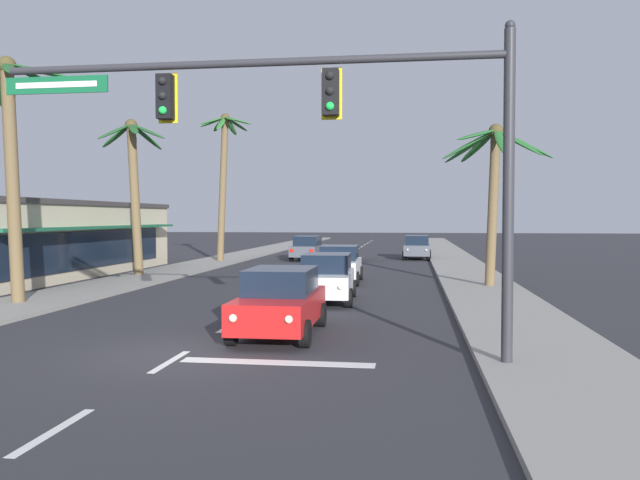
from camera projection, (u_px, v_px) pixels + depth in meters
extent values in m
plane|color=#2D2D33|center=(184.00, 353.00, 13.87)|extent=(220.00, 220.00, 0.00)
cube|color=gray|center=(468.00, 274.00, 32.55)|extent=(3.20, 110.00, 0.14)
cube|color=gray|center=(176.00, 270.00, 34.75)|extent=(3.20, 110.00, 0.14)
cube|color=silver|center=(54.00, 431.00, 8.81)|extent=(0.16, 2.00, 0.01)
cube|color=silver|center=(170.00, 361.00, 13.06)|extent=(0.16, 2.00, 0.01)
cube|color=silver|center=(229.00, 326.00, 17.31)|extent=(0.16, 2.00, 0.01)
cube|color=silver|center=(265.00, 305.00, 21.55)|extent=(0.16, 2.00, 0.01)
cube|color=silver|center=(289.00, 290.00, 25.80)|extent=(0.16, 2.00, 0.01)
cube|color=silver|center=(306.00, 280.00, 30.05)|extent=(0.16, 2.00, 0.01)
cube|color=silver|center=(319.00, 272.00, 34.30)|extent=(0.16, 2.00, 0.01)
cube|color=silver|center=(329.00, 266.00, 38.55)|extent=(0.16, 2.00, 0.01)
cube|color=silver|center=(337.00, 261.00, 42.80)|extent=(0.16, 2.00, 0.01)
cube|color=silver|center=(344.00, 257.00, 47.05)|extent=(0.16, 2.00, 0.01)
cube|color=silver|center=(349.00, 254.00, 51.30)|extent=(0.16, 2.00, 0.01)
cube|color=silver|center=(354.00, 251.00, 55.54)|extent=(0.16, 2.00, 0.01)
cube|color=silver|center=(358.00, 249.00, 59.79)|extent=(0.16, 2.00, 0.01)
cube|color=silver|center=(362.00, 247.00, 64.04)|extent=(0.16, 2.00, 0.01)
cube|color=silver|center=(365.00, 245.00, 68.29)|extent=(0.16, 2.00, 0.01)
cube|color=silver|center=(367.00, 243.00, 72.54)|extent=(0.16, 2.00, 0.01)
cube|color=silver|center=(370.00, 242.00, 76.79)|extent=(0.16, 2.00, 0.01)
cube|color=silver|center=(372.00, 241.00, 81.04)|extent=(0.16, 2.00, 0.01)
cube|color=silver|center=(277.00, 362.00, 12.97)|extent=(4.00, 0.44, 0.01)
cylinder|color=#2D2D33|center=(508.00, 200.00, 12.31)|extent=(0.22, 0.22, 6.59)
cylinder|color=#2D2D33|center=(247.00, 63.00, 12.95)|extent=(10.40, 0.16, 0.16)
sphere|color=#2D2D33|center=(510.00, 25.00, 12.20)|extent=(0.20, 0.20, 0.20)
cube|color=black|center=(331.00, 92.00, 12.71)|extent=(0.32, 0.26, 0.92)
sphere|color=black|center=(330.00, 76.00, 12.56)|extent=(0.17, 0.17, 0.17)
sphere|color=black|center=(330.00, 91.00, 12.57)|extent=(0.17, 0.17, 0.17)
sphere|color=#1EE54C|center=(330.00, 106.00, 12.58)|extent=(0.17, 0.17, 0.17)
cube|color=yellow|center=(332.00, 94.00, 12.87)|extent=(0.42, 0.03, 1.04)
cube|color=black|center=(165.00, 97.00, 13.20)|extent=(0.32, 0.26, 0.92)
sphere|color=black|center=(162.00, 81.00, 13.05)|extent=(0.17, 0.17, 0.17)
sphere|color=black|center=(163.00, 96.00, 13.06)|extent=(0.17, 0.17, 0.17)
sphere|color=#1EE54C|center=(163.00, 110.00, 13.07)|extent=(0.17, 0.17, 0.17)
cube|color=yellow|center=(168.00, 98.00, 13.36)|extent=(0.42, 0.03, 1.04)
cube|color=#146038|center=(57.00, 85.00, 13.55)|extent=(2.31, 0.05, 0.36)
cube|color=white|center=(56.00, 85.00, 13.52)|extent=(1.85, 0.01, 0.12)
cube|color=red|center=(280.00, 308.00, 15.95)|extent=(1.80, 4.32, 0.72)
cube|color=black|center=(281.00, 281.00, 16.08)|extent=(1.62, 2.21, 0.64)
cylinder|color=black|center=(305.00, 334.00, 14.44)|extent=(0.23, 0.64, 0.64)
cylinder|color=black|center=(231.00, 332.00, 14.67)|extent=(0.23, 0.64, 0.64)
cylinder|color=black|center=(321.00, 315.00, 17.26)|extent=(0.23, 0.64, 0.64)
cylinder|color=black|center=(259.00, 313.00, 17.48)|extent=(0.23, 0.64, 0.64)
sphere|color=#F9EFC6|center=(289.00, 319.00, 13.72)|extent=(0.18, 0.18, 0.18)
sphere|color=#F9EFC6|center=(233.00, 318.00, 13.88)|extent=(0.18, 0.18, 0.18)
cube|color=red|center=(318.00, 294.00, 18.00)|extent=(0.24, 0.06, 0.20)
cube|color=red|center=(272.00, 294.00, 18.17)|extent=(0.24, 0.06, 0.20)
cube|color=silver|center=(327.00, 282.00, 22.35)|extent=(1.95, 4.37, 0.72)
cube|color=black|center=(327.00, 263.00, 22.47)|extent=(1.70, 2.27, 0.64)
cylinder|color=black|center=(349.00, 298.00, 20.86)|extent=(0.25, 0.65, 0.64)
cylinder|color=black|center=(297.00, 297.00, 21.03)|extent=(0.25, 0.65, 0.64)
cylinder|color=black|center=(353.00, 288.00, 23.69)|extent=(0.25, 0.65, 0.64)
cylinder|color=black|center=(307.00, 288.00, 23.85)|extent=(0.25, 0.65, 0.64)
sphere|color=#F9EFC6|center=(340.00, 287.00, 20.13)|extent=(0.18, 0.18, 0.18)
sphere|color=#F9EFC6|center=(301.00, 287.00, 20.25)|extent=(0.18, 0.18, 0.18)
cube|color=red|center=(349.00, 274.00, 24.43)|extent=(0.24, 0.07, 0.20)
cube|color=red|center=(314.00, 274.00, 24.56)|extent=(0.24, 0.07, 0.20)
cube|color=silver|center=(339.00, 268.00, 28.83)|extent=(1.85, 4.33, 0.72)
cube|color=black|center=(340.00, 253.00, 28.95)|extent=(1.64, 2.23, 0.64)
cylinder|color=black|center=(356.00, 279.00, 27.33)|extent=(0.23, 0.64, 0.64)
cylinder|color=black|center=(317.00, 278.00, 27.54)|extent=(0.23, 0.64, 0.64)
cylinder|color=black|center=(360.00, 273.00, 30.14)|extent=(0.23, 0.64, 0.64)
cylinder|color=black|center=(324.00, 273.00, 30.35)|extent=(0.23, 0.64, 0.64)
sphere|color=#F9EFC6|center=(349.00, 270.00, 26.60)|extent=(0.18, 0.18, 0.18)
sphere|color=#F9EFC6|center=(320.00, 270.00, 26.75)|extent=(0.18, 0.18, 0.18)
cube|color=red|center=(357.00, 262.00, 30.89)|extent=(0.24, 0.06, 0.20)
cube|color=red|center=(330.00, 262.00, 31.04)|extent=(0.24, 0.06, 0.20)
cube|color=#4C515B|center=(308.00, 250.00, 43.88)|extent=(1.93, 4.37, 0.72)
cube|color=black|center=(308.00, 241.00, 43.70)|extent=(1.69, 2.26, 0.64)
cylinder|color=black|center=(300.00, 254.00, 45.44)|extent=(0.25, 0.65, 0.64)
cylinder|color=black|center=(324.00, 255.00, 45.13)|extent=(0.25, 0.65, 0.64)
cylinder|color=black|center=(291.00, 257.00, 42.65)|extent=(0.25, 0.65, 0.64)
cylinder|color=black|center=(316.00, 257.00, 42.34)|extent=(0.25, 0.65, 0.64)
sphere|color=#B2B2AD|center=(306.00, 248.00, 46.12)|extent=(0.18, 0.18, 0.18)
sphere|color=#B2B2AD|center=(322.00, 248.00, 45.89)|extent=(0.18, 0.18, 0.18)
cube|color=red|center=(292.00, 251.00, 41.87)|extent=(0.24, 0.07, 0.20)
cube|color=red|center=(311.00, 251.00, 41.63)|extent=(0.24, 0.07, 0.20)
cube|color=#4C515B|center=(417.00, 250.00, 45.04)|extent=(1.85, 4.34, 0.72)
cube|color=black|center=(417.00, 240.00, 45.17)|extent=(1.65, 2.23, 0.64)
cylinder|color=black|center=(429.00, 256.00, 43.52)|extent=(0.23, 0.64, 0.64)
cylinder|color=black|center=(404.00, 256.00, 43.80)|extent=(0.23, 0.64, 0.64)
cylinder|color=black|center=(429.00, 254.00, 46.32)|extent=(0.23, 0.64, 0.64)
cylinder|color=black|center=(405.00, 253.00, 46.60)|extent=(0.23, 0.64, 0.64)
sphere|color=#B2B2AD|center=(426.00, 250.00, 42.80)|extent=(0.18, 0.18, 0.18)
sphere|color=#B2B2AD|center=(407.00, 250.00, 43.00)|extent=(0.18, 0.18, 0.18)
cube|color=red|center=(426.00, 247.00, 47.06)|extent=(0.24, 0.06, 0.20)
cube|color=red|center=(408.00, 247.00, 47.28)|extent=(0.24, 0.06, 0.20)
cylinder|color=brown|center=(13.00, 187.00, 21.13)|extent=(0.71, 0.43, 7.95)
ellipsoid|color=#1E5123|center=(40.00, 71.00, 21.11)|extent=(2.17, 0.89, 0.58)
ellipsoid|color=#1E5123|center=(39.00, 79.00, 21.68)|extent=(1.68, 1.83, 0.83)
ellipsoid|color=#1E5123|center=(4.00, 86.00, 21.80)|extent=(1.52, 1.72, 1.26)
ellipsoid|color=#1E5123|center=(9.00, 68.00, 20.13)|extent=(1.59, 1.89, 0.84)
sphere|color=#4C4223|center=(7.00, 65.00, 21.01)|extent=(0.60, 0.60, 0.60)
cylinder|color=brown|center=(135.00, 202.00, 31.38)|extent=(0.78, 0.44, 7.47)
ellipsoid|color=#1E5123|center=(148.00, 131.00, 30.98)|extent=(2.01, 0.75, 0.92)
ellipsoid|color=#1E5123|center=(147.00, 137.00, 31.94)|extent=(1.36, 1.73, 1.24)
ellipsoid|color=#1E5123|center=(132.00, 138.00, 32.15)|extent=(1.02, 1.86, 1.22)
ellipsoid|color=#1E5123|center=(117.00, 136.00, 31.63)|extent=(1.89, 0.84, 1.20)
ellipsoid|color=#1E5123|center=(115.00, 131.00, 30.56)|extent=(1.32, 1.86, 1.04)
ellipsoid|color=#1E5123|center=(133.00, 129.00, 30.39)|extent=(1.37, 1.92, 0.84)
sphere|color=#4C4223|center=(131.00, 125.00, 31.27)|extent=(0.60, 0.60, 0.60)
cylinder|color=brown|center=(223.00, 191.00, 41.36)|extent=(0.85, 0.44, 9.36)
ellipsoid|color=#2D702D|center=(238.00, 121.00, 41.10)|extent=(1.78, 0.52, 0.61)
ellipsoid|color=#2D702D|center=(236.00, 124.00, 41.63)|extent=(1.49, 1.43, 0.91)
ellipsoid|color=#2D702D|center=(231.00, 126.00, 41.87)|extent=(0.70, 1.61, 1.09)
ellipsoid|color=#2D702D|center=(220.00, 124.00, 41.83)|extent=(1.45, 1.49, 0.88)
ellipsoid|color=#2D702D|center=(213.00, 122.00, 41.28)|extent=(1.73, 0.41, 0.72)
ellipsoid|color=#2D702D|center=(213.00, 121.00, 40.75)|extent=(1.61, 1.37, 0.72)
ellipsoid|color=#2D702D|center=(221.00, 123.00, 40.45)|extent=(0.49, 1.57, 1.11)
ellipsoid|color=#2D702D|center=(230.00, 119.00, 40.39)|extent=(1.33, 1.68, 0.55)
sphere|color=#4C4223|center=(225.00, 118.00, 41.16)|extent=(0.60, 0.60, 0.60)
cylinder|color=brown|center=(493.00, 211.00, 26.29)|extent=(0.61, 0.40, 6.48)
ellipsoid|color=#236028|center=(524.00, 144.00, 25.87)|extent=(2.34, 0.71, 1.35)
ellipsoid|color=#236028|center=(519.00, 142.00, 26.66)|extent=(2.27, 1.64, 1.03)
ellipsoid|color=#236028|center=(495.00, 141.00, 27.36)|extent=(0.65, 2.53, 0.80)
ellipsoid|color=#236028|center=(478.00, 146.00, 27.20)|extent=(1.61, 2.18, 1.27)
ellipsoid|color=#236028|center=(470.00, 147.00, 26.77)|extent=(2.25, 1.30, 1.38)
ellipsoid|color=#236028|center=(469.00, 144.00, 26.12)|extent=(2.34, 0.84, 1.34)
ellipsoid|color=#236028|center=(477.00, 135.00, 25.39)|extent=(2.01, 2.10, 0.74)
ellipsoid|color=#236028|center=(501.00, 142.00, 25.07)|extent=(0.53, 2.30, 1.39)
ellipsoid|color=#236028|center=(519.00, 142.00, 25.28)|extent=(1.91, 1.91, 1.36)
sphere|color=#4C4223|center=(496.00, 131.00, 26.15)|extent=(0.60, 0.60, 0.60)
cube|color=beige|center=(27.00, 242.00, 31.45)|extent=(6.84, 19.31, 3.54)
cube|color=#3D3838|center=(27.00, 203.00, 31.39)|extent=(7.05, 19.50, 0.24)
cube|color=#195B3D|center=(101.00, 227.00, 30.88)|extent=(1.00, 16.41, 0.12)
cube|color=black|center=(93.00, 249.00, 30.98)|extent=(0.06, 15.45, 1.80)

